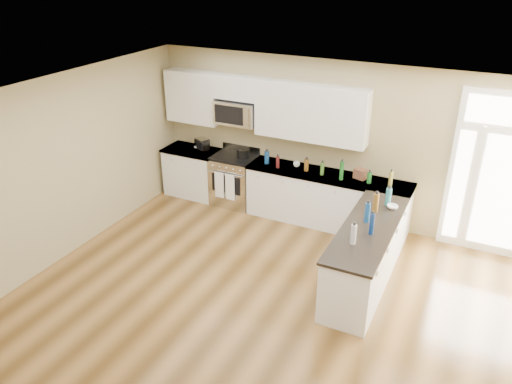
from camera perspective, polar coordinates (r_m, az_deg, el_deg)
ground at (r=6.16m, az=-2.56°, el=-19.10°), size 8.00×8.00×0.00m
room_shell at (r=5.10m, az=-2.93°, el=-5.35°), size 8.00×8.00×8.00m
back_cabinet_left at (r=9.83m, az=-7.09°, el=2.13°), size 1.10×0.66×0.94m
back_cabinet_right at (r=8.76m, az=8.04°, el=-1.01°), size 2.85×0.66×0.94m
peninsula_cabinet at (r=7.30m, az=12.42°, el=-7.30°), size 0.69×2.32×0.94m
upper_cabinet_left at (r=9.46m, az=-7.15°, el=10.74°), size 1.04×0.33×0.95m
upper_cabinet_right at (r=8.46m, az=6.29°, el=8.99°), size 1.94×0.33×0.95m
upper_cabinet_short at (r=8.93m, az=-2.12°, el=11.84°), size 0.82×0.33×0.40m
microwave at (r=9.02m, az=-2.19°, el=9.07°), size 0.78×0.41×0.42m
entry_door at (r=8.34m, az=26.88°, el=1.45°), size 1.70×0.10×2.60m
kitchen_range at (r=9.38m, az=-2.47°, el=1.40°), size 0.79×0.70×1.08m
stockpot at (r=9.12m, az=-1.49°, el=4.51°), size 0.28×0.28×0.18m
toaster_oven at (r=9.61m, az=-6.18°, el=5.50°), size 0.30×0.27×0.21m
cardboard_box at (r=8.46m, az=11.86°, el=2.05°), size 0.24×0.20×0.16m
bowl_left at (r=9.68m, az=-6.52°, el=5.13°), size 0.22×0.22×0.04m
bowl_peninsula at (r=7.60m, az=15.34°, el=-1.65°), size 0.21×0.21×0.05m
cup_counter at (r=8.79m, az=4.66°, el=3.18°), size 0.12×0.12×0.09m
counter_bottles at (r=7.78m, az=10.13°, el=0.43°), size 2.39×2.06×0.31m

